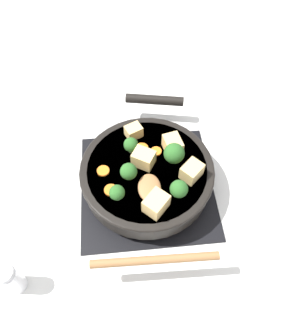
# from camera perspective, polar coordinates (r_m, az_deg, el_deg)

# --- Properties ---
(ground_plane) EXTENTS (2.40, 2.40, 0.00)m
(ground_plane) POSITION_cam_1_polar(r_m,az_deg,el_deg) (0.78, -0.00, -3.20)
(ground_plane) COLOR silver
(front_burner_grate) EXTENTS (0.31, 0.31, 0.03)m
(front_burner_grate) POSITION_cam_1_polar(r_m,az_deg,el_deg) (0.77, -0.00, -2.76)
(front_burner_grate) COLOR black
(front_burner_grate) RESTS_ON ground_plane
(skillet_pan) EXTENTS (0.39, 0.30, 0.05)m
(skillet_pan) POSITION_cam_1_polar(r_m,az_deg,el_deg) (0.73, 0.02, -0.85)
(skillet_pan) COLOR black
(skillet_pan) RESTS_ON front_burner_grate
(wooden_spoon) EXTENTS (0.20, 0.24, 0.02)m
(wooden_spoon) POSITION_cam_1_polar(r_m,az_deg,el_deg) (0.64, 0.89, -10.15)
(wooden_spoon) COLOR olive
(wooden_spoon) RESTS_ON skillet_pan
(tofu_cube_center_large) EXTENTS (0.06, 0.06, 0.03)m
(tofu_cube_center_large) POSITION_cam_1_polar(r_m,az_deg,el_deg) (0.69, 7.80, -0.57)
(tofu_cube_center_large) COLOR #DBB770
(tofu_cube_center_large) RESTS_ON skillet_pan
(tofu_cube_near_handle) EXTENTS (0.05, 0.06, 0.04)m
(tofu_cube_near_handle) POSITION_cam_1_polar(r_m,az_deg,el_deg) (0.71, -0.59, 1.70)
(tofu_cube_near_handle) COLOR #DBB770
(tofu_cube_near_handle) RESTS_ON skillet_pan
(tofu_cube_east_chunk) EXTENTS (0.05, 0.04, 0.04)m
(tofu_cube_east_chunk) POSITION_cam_1_polar(r_m,az_deg,el_deg) (0.73, 4.48, 4.04)
(tofu_cube_east_chunk) COLOR #DBB770
(tofu_cube_east_chunk) RESTS_ON skillet_pan
(tofu_cube_west_chunk) EXTENTS (0.06, 0.06, 0.04)m
(tofu_cube_west_chunk) POSITION_cam_1_polar(r_m,az_deg,el_deg) (0.65, 1.61, -6.22)
(tofu_cube_west_chunk) COLOR #DBB770
(tofu_cube_west_chunk) RESTS_ON skillet_pan
(tofu_cube_back_piece) EXTENTS (0.04, 0.04, 0.03)m
(tofu_cube_back_piece) POSITION_cam_1_polar(r_m,az_deg,el_deg) (0.76, -2.34, 6.39)
(tofu_cube_back_piece) COLOR #DBB770
(tofu_cube_back_piece) RESTS_ON skillet_pan
(broccoli_floret_near_spoon) EXTENTS (0.04, 0.04, 0.04)m
(broccoli_floret_near_spoon) POSITION_cam_1_polar(r_m,az_deg,el_deg) (0.66, 5.58, -3.67)
(broccoli_floret_near_spoon) COLOR #709956
(broccoli_floret_near_spoon) RESTS_ON skillet_pan
(broccoli_floret_center_top) EXTENTS (0.05, 0.05, 0.05)m
(broccoli_floret_center_top) POSITION_cam_1_polar(r_m,az_deg,el_deg) (0.70, 4.74, 2.54)
(broccoli_floret_center_top) COLOR #709956
(broccoli_floret_center_top) RESTS_ON skillet_pan
(broccoli_floret_east_rim) EXTENTS (0.03, 0.03, 0.04)m
(broccoli_floret_east_rim) POSITION_cam_1_polar(r_m,az_deg,el_deg) (0.72, -2.83, 4.06)
(broccoli_floret_east_rim) COLOR #709956
(broccoli_floret_east_rim) RESTS_ON skillet_pan
(broccoli_floret_west_rim) EXTENTS (0.04, 0.04, 0.04)m
(broccoli_floret_west_rim) POSITION_cam_1_polar(r_m,az_deg,el_deg) (0.68, -3.22, -0.63)
(broccoli_floret_west_rim) COLOR #709956
(broccoli_floret_west_rim) RESTS_ON skillet_pan
(broccoli_floret_north_edge) EXTENTS (0.03, 0.03, 0.04)m
(broccoli_floret_north_edge) POSITION_cam_1_polar(r_m,az_deg,el_deg) (0.66, -5.26, -4.32)
(broccoli_floret_north_edge) COLOR #709956
(broccoli_floret_north_edge) RESTS_ON skillet_pan
(carrot_slice_orange_thin) EXTENTS (0.02, 0.02, 0.01)m
(carrot_slice_orange_thin) POSITION_cam_1_polar(r_m,az_deg,el_deg) (0.74, 1.60, 2.92)
(carrot_slice_orange_thin) COLOR orange
(carrot_slice_orange_thin) RESTS_ON skillet_pan
(carrot_slice_near_center) EXTENTS (0.03, 0.03, 0.01)m
(carrot_slice_near_center) POSITION_cam_1_polar(r_m,az_deg,el_deg) (0.71, -7.63, -0.84)
(carrot_slice_near_center) COLOR orange
(carrot_slice_near_center) RESTS_ON skillet_pan
(carrot_slice_edge_slice) EXTENTS (0.03, 0.03, 0.01)m
(carrot_slice_edge_slice) POSITION_cam_1_polar(r_m,az_deg,el_deg) (0.74, -0.92, 3.40)
(carrot_slice_edge_slice) COLOR orange
(carrot_slice_edge_slice) RESTS_ON skillet_pan
(carrot_slice_under_broccoli) EXTENTS (0.03, 0.03, 0.01)m
(carrot_slice_under_broccoli) POSITION_cam_1_polar(r_m,az_deg,el_deg) (0.69, -6.32, -3.85)
(carrot_slice_under_broccoli) COLOR orange
(carrot_slice_under_broccoli) RESTS_ON skillet_pan
(salt_shaker) EXTENTS (0.04, 0.04, 0.09)m
(salt_shaker) POSITION_cam_1_polar(r_m,az_deg,el_deg) (0.70, -22.51, -17.44)
(salt_shaker) COLOR white
(salt_shaker) RESTS_ON ground_plane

